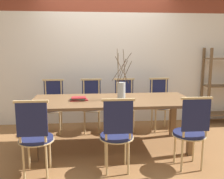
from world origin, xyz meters
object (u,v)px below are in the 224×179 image
chair_far_center (125,103)px  book_stack (79,99)px  chair_near_center (191,130)px  dining_table (112,106)px  shelving_rack (222,86)px  vase_centerpiece (121,89)px

chair_far_center → book_stack: (-0.80, -0.79, 0.26)m
chair_near_center → book_stack: (-1.40, 0.76, 0.26)m
chair_far_center → dining_table: bearing=68.1°
chair_near_center → shelving_rack: (1.39, 1.83, 0.24)m
vase_centerpiece → shelving_rack: 2.38m
chair_far_center → book_stack: size_ratio=3.42×
chair_near_center → vase_centerpiece: bearing=133.4°
shelving_rack → chair_near_center: bearing=-127.2°
dining_table → chair_near_center: size_ratio=2.52×
dining_table → vase_centerpiece: size_ratio=3.18×
dining_table → chair_far_center: chair_far_center is taller
chair_far_center → vase_centerpiece: vase_centerpiece is taller
chair_near_center → shelving_rack: shelving_rack is taller
dining_table → shelving_rack: shelving_rack is taller
chair_near_center → shelving_rack: bearing=52.8°
chair_near_center → shelving_rack: size_ratio=0.63×
dining_table → book_stack: book_stack is taller
dining_table → book_stack: (-0.49, -0.02, 0.12)m
chair_far_center → shelving_rack: shelving_rack is taller
vase_centerpiece → chair_far_center: bearing=77.4°
chair_near_center → chair_far_center: same height
vase_centerpiece → shelving_rack: bearing=25.6°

